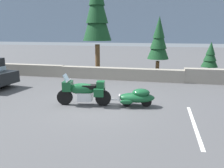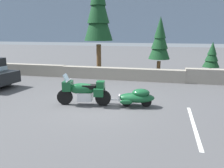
% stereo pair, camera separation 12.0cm
% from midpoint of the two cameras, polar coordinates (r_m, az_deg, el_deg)
% --- Properties ---
extents(ground_plane, '(80.00, 80.00, 0.00)m').
position_cam_midpoint_polar(ground_plane, '(9.78, -3.11, -4.99)').
color(ground_plane, '#4C4C4F').
extents(stone_guard_wall, '(24.00, 0.63, 0.89)m').
position_cam_midpoint_polar(stone_guard_wall, '(14.46, 4.90, 2.63)').
color(stone_guard_wall, gray).
rests_on(stone_guard_wall, ground).
extents(distant_ridgeline, '(240.00, 80.00, 16.00)m').
position_cam_midpoint_polar(distant_ridgeline, '(104.22, 12.23, 15.60)').
color(distant_ridgeline, '#7F93AD').
rests_on(distant_ridgeline, ground).
extents(touring_motorcycle, '(2.31, 0.94, 1.33)m').
position_cam_midpoint_polar(touring_motorcycle, '(9.47, -6.95, -1.75)').
color(touring_motorcycle, black).
rests_on(touring_motorcycle, ground).
extents(car_shaped_trailer, '(2.23, 0.93, 0.76)m').
position_cam_midpoint_polar(car_shaped_trailer, '(9.34, 6.69, -3.31)').
color(car_shaped_trailer, black).
rests_on(car_shaped_trailer, ground).
extents(pine_tree_tall, '(2.09, 2.09, 7.44)m').
position_cam_midpoint_polar(pine_tree_tall, '(16.86, -3.34, 18.64)').
color(pine_tree_tall, brown).
rests_on(pine_tree_tall, ground).
extents(pine_tree_secondary, '(1.06, 1.06, 2.44)m').
position_cam_midpoint_polar(pine_tree_secondary, '(16.06, 24.37, 6.57)').
color(pine_tree_secondary, brown).
rests_on(pine_tree_secondary, ground).
extents(pine_tree_far_right, '(1.39, 1.39, 4.04)m').
position_cam_midpoint_polar(pine_tree_far_right, '(15.01, 12.36, 10.89)').
color(pine_tree_far_right, brown).
rests_on(pine_tree_far_right, ground).
extents(parking_stripe_marker, '(0.12, 3.60, 0.01)m').
position_cam_midpoint_polar(parking_stripe_marker, '(8.09, 20.59, -9.79)').
color(parking_stripe_marker, silver).
rests_on(parking_stripe_marker, ground).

